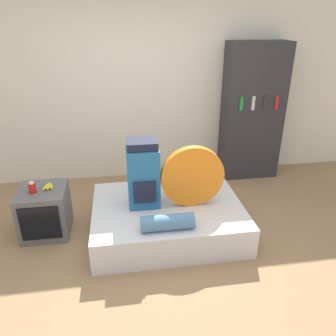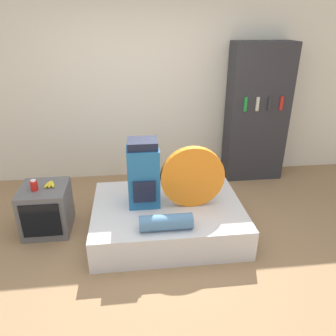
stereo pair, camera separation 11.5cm
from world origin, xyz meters
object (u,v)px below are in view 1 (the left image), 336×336
Objects in this scene: television at (45,211)px; backpack at (143,174)px; canister at (32,188)px; sleeping_roll at (168,222)px; tent_bag at (192,177)px; bookshelf at (252,113)px.

backpack is at bearing -6.87° from television.
canister is at bearing -150.06° from television.
backpack is 0.61m from sleeping_roll.
television is (-1.11, 0.13, -0.44)m from backpack.
canister reaches higher than sleeping_roll.
canister is (-1.70, 0.18, -0.09)m from tent_bag.
bookshelf is (1.51, 1.76, 0.55)m from sleeping_roll.
backpack is 1.38× the size of television.
television is 3.09m from bookshelf.
bookshelf reaches higher than tent_bag.
tent_bag is at bearing -6.16° from canister.
bookshelf reaches higher than television.
canister is (-1.18, 0.09, -0.11)m from backpack.
backpack reaches higher than canister.
backpack reaches higher than tent_bag.
tent_bag is 0.35× the size of bookshelf.
bookshelf reaches higher than backpack.
tent_bag reaches higher than television.
tent_bag reaches higher than sleeping_roll.
backpack is 0.38× the size of bookshelf.
backpack is at bearing 110.11° from sleeping_roll.
television is at bearing 173.13° from backpack.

